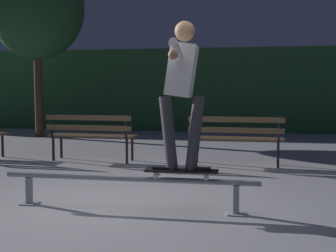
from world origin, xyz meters
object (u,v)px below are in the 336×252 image
at_px(grind_rail, 128,183).
at_px(skateboarder, 182,83).
at_px(park_bench_left_center, 91,132).
at_px(park_bench_right_center, 236,135).
at_px(skateboard, 182,171).
at_px(tree_far_left, 37,7).

xyz_separation_m(grind_rail, skateboarder, (0.59, 0.00, 1.09)).
height_order(grind_rail, skateboarder, skateboarder).
xyz_separation_m(park_bench_left_center, park_bench_right_center, (2.59, 0.00, 0.00)).
distance_m(skateboard, skateboarder, 0.94).
relative_size(skateboard, skateboarder, 0.50).
bearing_deg(skateboard, grind_rail, 180.00).
relative_size(skateboard, park_bench_left_center, 0.49).
xyz_separation_m(skateboarder, park_bench_right_center, (0.47, 2.99, -0.84)).
distance_m(skateboarder, tree_far_left, 8.66).
xyz_separation_m(grind_rail, skateboard, (0.59, -0.00, 0.15)).
bearing_deg(skateboard, park_bench_right_center, 80.94).
xyz_separation_m(skateboard, park_bench_left_center, (-2.12, 2.99, 0.10)).
height_order(skateboarder, park_bench_right_center, skateboarder).
relative_size(skateboarder, tree_far_left, 0.32).
bearing_deg(grind_rail, tree_far_left, 123.18).
bearing_deg(grind_rail, skateboard, -0.00).
xyz_separation_m(park_bench_right_center, tree_far_left, (-5.47, 3.75, 2.97)).
relative_size(park_bench_left_center, tree_far_left, 0.33).
height_order(park_bench_left_center, park_bench_right_center, same).
distance_m(park_bench_left_center, park_bench_right_center, 2.59).
distance_m(park_bench_left_center, tree_far_left, 5.58).
bearing_deg(grind_rail, park_bench_right_center, 70.41).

